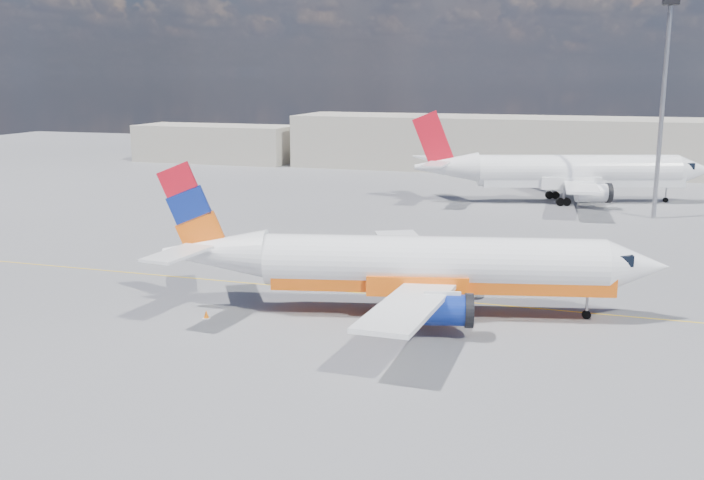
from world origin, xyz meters
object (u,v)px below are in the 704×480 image
(main_jet, at_px, (417,265))
(second_jet, at_px, (568,172))
(traffic_cone, at_px, (206,314))
(gse_tug, at_px, (512,273))

(main_jet, height_order, second_jet, second_jet)
(main_jet, distance_m, second_jet, 47.18)
(second_jet, xyz_separation_m, traffic_cone, (-18.54, -51.32, -3.22))
(main_jet, xyz_separation_m, traffic_cone, (-11.89, -4.61, -2.87))
(main_jet, distance_m, gse_tug, 9.89)
(main_jet, xyz_separation_m, gse_tug, (4.81, 8.37, -2.16))
(gse_tug, bearing_deg, traffic_cone, -155.97)
(second_jet, height_order, gse_tug, second_jet)
(second_jet, relative_size, traffic_cone, 66.04)
(second_jet, bearing_deg, traffic_cone, -127.59)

